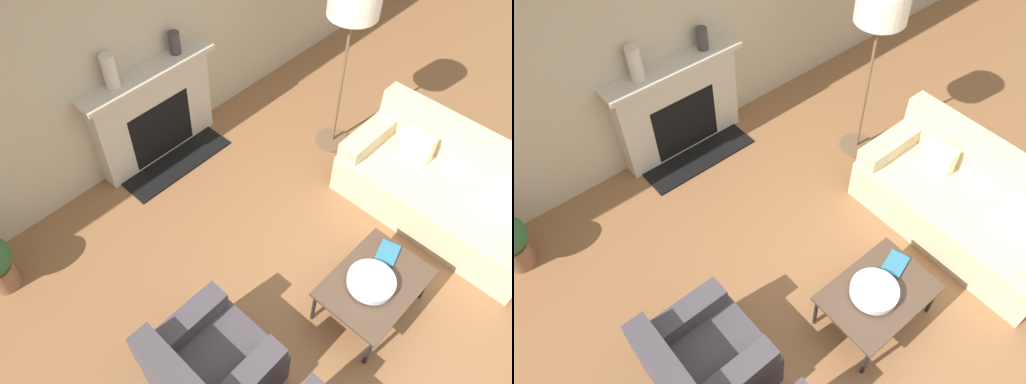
% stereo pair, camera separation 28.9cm
% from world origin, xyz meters
% --- Properties ---
extents(ground_plane, '(18.00, 18.00, 0.00)m').
position_xyz_m(ground_plane, '(0.00, 0.00, 0.00)').
color(ground_plane, brown).
extents(wall_back, '(18.00, 0.06, 2.90)m').
position_xyz_m(wall_back, '(0.00, 3.02, 1.45)').
color(wall_back, '#BCAD8E').
rests_on(wall_back, ground_plane).
extents(fireplace, '(1.51, 0.59, 1.10)m').
position_xyz_m(fireplace, '(-0.25, 2.87, 0.54)').
color(fireplace, beige).
rests_on(fireplace, ground_plane).
extents(couch, '(0.91, 1.98, 0.88)m').
position_xyz_m(couch, '(1.16, 0.20, 0.32)').
color(couch, '#CCB78E').
rests_on(couch, ground_plane).
extents(armchair_far, '(0.81, 0.80, 0.79)m').
position_xyz_m(armchair_far, '(-1.60, 0.56, 0.31)').
color(armchair_far, '#423D42').
rests_on(armchair_far, ground_plane).
extents(coffee_table, '(0.91, 0.64, 0.43)m').
position_xyz_m(coffee_table, '(-0.21, 0.08, 0.40)').
color(coffee_table, '#4C3828').
rests_on(coffee_table, ground_plane).
extents(bowl, '(0.39, 0.39, 0.08)m').
position_xyz_m(bowl, '(-0.26, 0.10, 0.48)').
color(bowl, silver).
rests_on(bowl, coffee_table).
extents(book, '(0.27, 0.22, 0.02)m').
position_xyz_m(book, '(0.08, 0.17, 0.45)').
color(book, teal).
rests_on(book, coffee_table).
extents(floor_lamp, '(0.48, 0.48, 1.90)m').
position_xyz_m(floor_lamp, '(1.22, 1.60, 1.63)').
color(floor_lamp, brown).
rests_on(floor_lamp, ground_plane).
extents(mantel_vase_left, '(0.13, 0.13, 0.34)m').
position_xyz_m(mantel_vase_left, '(-0.61, 2.89, 1.27)').
color(mantel_vase_left, beige).
rests_on(mantel_vase_left, fireplace).
extents(mantel_vase_center_left, '(0.11, 0.11, 0.23)m').
position_xyz_m(mantel_vase_center_left, '(0.14, 2.89, 1.22)').
color(mantel_vase_center_left, '#3D383D').
rests_on(mantel_vase_center_left, fireplace).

